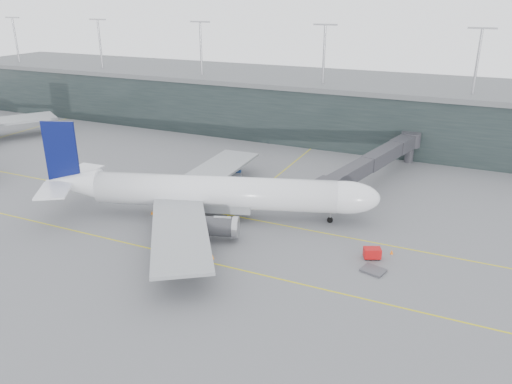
% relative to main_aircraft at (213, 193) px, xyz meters
% --- Properties ---
extents(ground, '(320.00, 320.00, 0.00)m').
position_rel_main_aircraft_xyz_m(ground, '(-3.05, 5.89, -4.54)').
color(ground, '#535357').
rests_on(ground, ground).
extents(taxiline_a, '(160.00, 0.25, 0.02)m').
position_rel_main_aircraft_xyz_m(taxiline_a, '(-3.05, 1.89, -4.53)').
color(taxiline_a, gold).
rests_on(taxiline_a, ground).
extents(taxiline_b, '(160.00, 0.25, 0.02)m').
position_rel_main_aircraft_xyz_m(taxiline_b, '(-3.05, -14.11, -4.53)').
color(taxiline_b, gold).
rests_on(taxiline_b, ground).
extents(taxiline_lead_main, '(0.25, 60.00, 0.02)m').
position_rel_main_aircraft_xyz_m(taxiline_lead_main, '(1.95, 25.89, -4.53)').
color(taxiline_lead_main, gold).
rests_on(taxiline_lead_main, ground).
extents(taxiline_lead_adj, '(0.25, 60.00, 0.02)m').
position_rel_main_aircraft_xyz_m(taxiline_lead_adj, '(-78.05, 25.89, -4.53)').
color(taxiline_lead_adj, gold).
rests_on(taxiline_lead_adj, ground).
extents(terminal, '(240.00, 36.00, 29.00)m').
position_rel_main_aircraft_xyz_m(terminal, '(-3.05, 63.88, 3.08)').
color(terminal, black).
rests_on(terminal, ground).
extents(main_aircraft, '(56.36, 51.90, 16.19)m').
position_rel_main_aircraft_xyz_m(main_aircraft, '(0.00, 0.00, 0.00)').
color(main_aircraft, white).
rests_on(main_aircraft, ground).
extents(jet_bridge, '(13.32, 45.54, 7.01)m').
position_rel_main_aircraft_xyz_m(jet_bridge, '(21.38, 31.59, 0.70)').
color(jet_bridge, '#2C2C31').
rests_on(jet_bridge, ground).
extents(gse_cart, '(2.85, 2.39, 1.66)m').
position_rel_main_aircraft_xyz_m(gse_cart, '(28.01, -3.29, -3.62)').
color(gse_cart, '#AC0C0D').
rests_on(gse_cart, ground).
extents(baggage_dolly, '(3.62, 3.19, 0.31)m').
position_rel_main_aircraft_xyz_m(baggage_dolly, '(28.99, -6.87, -4.36)').
color(baggage_dolly, '#3D3D42').
rests_on(baggage_dolly, ground).
extents(uld_a, '(2.57, 2.32, 1.92)m').
position_rel_main_aircraft_xyz_m(uld_a, '(-9.48, 17.04, -3.54)').
color(uld_a, '#333438').
rests_on(uld_a, ground).
extents(uld_b, '(2.75, 2.50, 2.04)m').
position_rel_main_aircraft_xyz_m(uld_b, '(-4.54, 18.01, -3.47)').
color(uld_b, '#333438').
rests_on(uld_b, ground).
extents(uld_c, '(2.14, 1.90, 1.64)m').
position_rel_main_aircraft_xyz_m(uld_c, '(-2.56, 15.56, -3.68)').
color(uld_c, '#333438').
rests_on(uld_c, ground).
extents(cone_nose, '(0.46, 0.46, 0.73)m').
position_rel_main_aircraft_xyz_m(cone_nose, '(30.40, -0.72, -4.18)').
color(cone_nose, orange).
rests_on(cone_nose, ground).
extents(cone_wing_stbd, '(0.46, 0.46, 0.73)m').
position_rel_main_aircraft_xyz_m(cone_wing_stbd, '(6.99, -13.03, -4.18)').
color(cone_wing_stbd, orange).
rests_on(cone_wing_stbd, ground).
extents(cone_wing_port, '(0.51, 0.51, 0.80)m').
position_rel_main_aircraft_xyz_m(cone_wing_port, '(5.23, 18.23, -4.14)').
color(cone_wing_port, red).
rests_on(cone_wing_port, ground).
extents(cone_tail, '(0.41, 0.41, 0.66)m').
position_rel_main_aircraft_xyz_m(cone_tail, '(-10.48, -3.36, -4.21)').
color(cone_tail, orange).
rests_on(cone_tail, ground).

